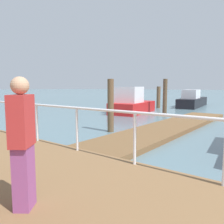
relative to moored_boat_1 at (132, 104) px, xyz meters
name	(u,v)px	position (x,y,z in m)	size (l,w,h in m)	color
floating_dock	(169,128)	(-4.59, -4.95, -0.62)	(12.57, 2.00, 0.18)	brown
boardwalk_railing	(7,109)	(-10.52, -1.86, 0.53)	(0.06, 26.53, 1.08)	white
dock_piling_0	(111,106)	(-6.61, -3.15, 0.44)	(0.27, 0.27, 2.29)	brown
dock_piling_1	(159,97)	(4.95, 0.26, 0.29)	(0.35, 0.35, 1.99)	brown
dock_piling_3	(165,96)	(1.16, -2.11, 0.56)	(0.31, 0.31, 2.53)	brown
moored_boat_1	(132,104)	(0.00, 0.00, 0.00)	(4.88, 2.68, 1.97)	red
moored_boat_2	(192,101)	(8.31, -1.77, -0.10)	(6.87, 2.42, 1.69)	black
pedestrian_1	(22,142)	(-12.80, -6.59, 0.56)	(0.42, 0.39, 1.68)	#994C8C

